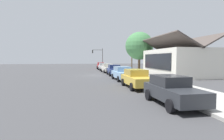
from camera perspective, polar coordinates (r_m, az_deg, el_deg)
ground_plane at (r=27.69m, az=-5.24°, el=-1.69°), size 120.00×120.00×0.00m
sidewalk_curb at (r=28.67m, az=5.99°, el=-1.36°), size 60.00×4.20×0.16m
car_cherry at (r=44.97m, az=-3.52°, el=1.40°), size 4.43×2.12×1.59m
car_silver at (r=39.26m, az=-2.65°, el=1.08°), size 4.73×2.17×1.59m
car_ivory at (r=33.39m, az=-1.38°, el=0.64°), size 4.97×2.24×1.59m
car_navy at (r=27.87m, az=0.72°, el=0.03°), size 4.47×2.11×1.59m
car_skyblue at (r=21.61m, az=3.41°, el=-1.02°), size 4.87×2.19×1.59m
car_mustard at (r=16.22m, az=7.74°, el=-2.60°), size 4.74×2.06×1.59m
car_charcoal at (r=10.76m, az=18.19°, el=-5.95°), size 4.41×2.01×1.59m
storefront_building at (r=28.79m, az=19.69°, el=2.46°), size 11.79×6.91×5.77m
shade_tree at (r=35.05m, az=8.51°, el=7.43°), size 5.23×5.23×7.54m
traffic_light_main at (r=48.54m, az=-4.23°, el=4.73°), size 0.37×2.79×5.20m
utility_pole_wooden at (r=37.73m, az=6.21°, el=5.69°), size 1.80×0.24×7.50m
fire_hydrant_red at (r=34.10m, az=1.01°, el=0.16°), size 0.22×0.22×0.71m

